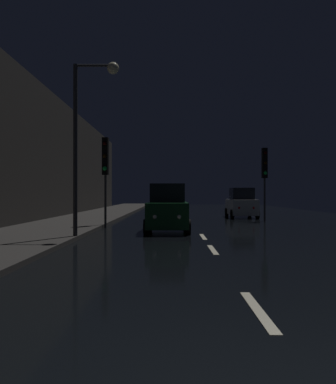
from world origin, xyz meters
name	(u,v)px	position (x,y,z in m)	size (l,w,h in m)	color
ground	(191,220)	(0.00, 24.50, -0.01)	(26.24, 84.00, 0.02)	black
sidewalk_left	(85,219)	(-6.92, 24.50, 0.07)	(4.40, 84.00, 0.15)	#33302D
building_facade_left	(27,150)	(-9.52, 21.00, 4.22)	(0.80, 63.00, 8.44)	#2D2B28
lane_centerline	(216,254)	(0.00, 8.77, 0.01)	(0.16, 12.79, 0.01)	beige
traffic_light_far_left	(105,163)	(-4.62, 18.31, 3.30)	(0.32, 0.47, 4.58)	#38383A
traffic_light_far_right	(265,168)	(4.62, 23.49, 3.32)	(0.33, 0.47, 4.61)	#38383A
streetlamp_overhead	(88,121)	(-4.34, 12.45, 4.43)	(1.70, 0.44, 6.59)	#2D2D30
car_approaching_headlights	(167,210)	(-1.44, 16.11, 0.99)	(1.99, 4.30, 2.17)	#0F3819
car_parked_right_far	(241,204)	(3.82, 27.52, 0.98)	(1.97, 4.26, 2.15)	silver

